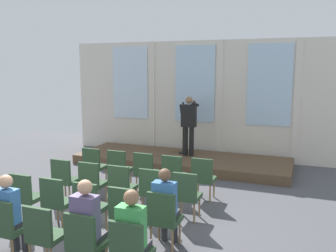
{
  "coord_description": "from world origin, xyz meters",
  "views": [
    {
      "loc": [
        3.36,
        -4.73,
        2.82
      ],
      "look_at": [
        0.05,
        3.86,
        1.35
      ],
      "focal_mm": 38.9,
      "sensor_mm": 36.0,
      "label": 1
    }
  ],
  "objects": [
    {
      "name": "chair_r1_c3",
      "position": [
        0.68,
        1.41,
        0.53
      ],
      "size": [
        0.46,
        0.44,
        0.94
      ],
      "color": "olive",
      "rests_on": "ground"
    },
    {
      "name": "chair_r2_c2",
      "position": [
        0.0,
        0.27,
        0.53
      ],
      "size": [
        0.46,
        0.44,
        0.94
      ],
      "color": "olive",
      "rests_on": "ground"
    },
    {
      "name": "chair_r2_c4",
      "position": [
        1.36,
        0.27,
        0.53
      ],
      "size": [
        0.46,
        0.44,
        0.94
      ],
      "color": "olive",
      "rests_on": "ground"
    },
    {
      "name": "chair_r1_c1",
      "position": [
        -0.68,
        1.41,
        0.53
      ],
      "size": [
        0.46,
        0.44,
        0.94
      ],
      "color": "olive",
      "rests_on": "ground"
    },
    {
      "name": "chair_r1_c4",
      "position": [
        1.36,
        1.41,
        0.53
      ],
      "size": [
        0.46,
        0.44,
        0.94
      ],
      "color": "olive",
      "rests_on": "ground"
    },
    {
      "name": "chair_r2_c0",
      "position": [
        -1.36,
        0.27,
        0.53
      ],
      "size": [
        0.46,
        0.44,
        0.94
      ],
      "color": "olive",
      "rests_on": "ground"
    },
    {
      "name": "chair_r3_c1",
      "position": [
        -0.68,
        -0.88,
        0.53
      ],
      "size": [
        0.46,
        0.44,
        0.94
      ],
      "color": "olive",
      "rests_on": "ground"
    },
    {
      "name": "rear_partition",
      "position": [
        0.04,
        6.39,
        1.88
      ],
      "size": [
        8.55,
        0.14,
        3.66
      ],
      "color": "silver",
      "rests_on": "ground"
    },
    {
      "name": "audience_r2_c4",
      "position": [
        1.36,
        0.35,
        0.72
      ],
      "size": [
        0.36,
        0.39,
        1.28
      ],
      "color": "#2D2D33",
      "rests_on": "ground"
    },
    {
      "name": "mic_stand",
      "position": [
        -0.11,
        5.51,
        0.6
      ],
      "size": [
        0.28,
        0.28,
        1.56
      ],
      "color": "black",
      "rests_on": "stage_platform"
    },
    {
      "name": "audience_r3_c4",
      "position": [
        1.36,
        -0.79,
        0.73
      ],
      "size": [
        0.36,
        0.39,
        1.31
      ],
      "color": "#2D2D33",
      "rests_on": "ground"
    },
    {
      "name": "chair_r3_c4",
      "position": [
        1.36,
        -0.88,
        0.53
      ],
      "size": [
        0.46,
        0.44,
        0.94
      ],
      "color": "olive",
      "rests_on": "ground"
    },
    {
      "name": "chair_r1_c0",
      "position": [
        -1.36,
        1.41,
        0.53
      ],
      "size": [
        0.46,
        0.44,
        0.94
      ],
      "color": "olive",
      "rests_on": "ground"
    },
    {
      "name": "ground_plane",
      "position": [
        0.0,
        0.0,
        0.0
      ],
      "size": [
        16.64,
        16.64,
        0.0
      ],
      "primitive_type": "plane",
      "color": "#4C4C51"
    },
    {
      "name": "chair_r0_c0",
      "position": [
        -1.36,
        2.55,
        0.53
      ],
      "size": [
        0.46,
        0.44,
        0.94
      ],
      "color": "olive",
      "rests_on": "ground"
    },
    {
      "name": "speaker",
      "position": [
        0.15,
        5.27,
        1.28
      ],
      "size": [
        0.51,
        0.69,
        1.75
      ],
      "color": "black",
      "rests_on": "stage_platform"
    },
    {
      "name": "chair_r2_c3",
      "position": [
        0.68,
        0.27,
        0.53
      ],
      "size": [
        0.46,
        0.44,
        0.94
      ],
      "color": "olive",
      "rests_on": "ground"
    },
    {
      "name": "chair_r0_c2",
      "position": [
        0.0,
        2.55,
        0.53
      ],
      "size": [
        0.46,
        0.44,
        0.94
      ],
      "color": "olive",
      "rests_on": "ground"
    },
    {
      "name": "audience_r3_c3",
      "position": [
        0.68,
        -0.8,
        0.75
      ],
      "size": [
        0.36,
        0.39,
        1.36
      ],
      "color": "#2D2D33",
      "rests_on": "ground"
    },
    {
      "name": "chair_r0_c1",
      "position": [
        -0.68,
        2.55,
        0.53
      ],
      "size": [
        0.46,
        0.44,
        0.94
      ],
      "color": "olive",
      "rests_on": "ground"
    },
    {
      "name": "chair_r0_c3",
      "position": [
        0.68,
        2.55,
        0.53
      ],
      "size": [
        0.46,
        0.44,
        0.94
      ],
      "color": "olive",
      "rests_on": "ground"
    },
    {
      "name": "chair_r3_c2",
      "position": [
        0.0,
        -0.88,
        0.53
      ],
      "size": [
        0.46,
        0.44,
        0.94
      ],
      "color": "olive",
      "rests_on": "ground"
    },
    {
      "name": "audience_r3_c1",
      "position": [
        -0.68,
        -0.79,
        0.72
      ],
      "size": [
        0.36,
        0.39,
        1.28
      ],
      "color": "#2D2D33",
      "rests_on": "ground"
    },
    {
      "name": "chair_r1_c2",
      "position": [
        0.0,
        1.41,
        0.53
      ],
      "size": [
        0.46,
        0.44,
        0.94
      ],
      "color": "olive",
      "rests_on": "ground"
    },
    {
      "name": "chair_r0_c4",
      "position": [
        1.36,
        2.55,
        0.53
      ],
      "size": [
        0.46,
        0.44,
        0.94
      ],
      "color": "olive",
      "rests_on": "ground"
    },
    {
      "name": "stage_platform",
      "position": [
        0.0,
        5.09,
        0.13
      ],
      "size": [
        6.18,
        2.02,
        0.26
      ],
      "primitive_type": "cube",
      "color": "brown",
      "rests_on": "ground"
    },
    {
      "name": "chair_r3_c3",
      "position": [
        0.68,
        -0.88,
        0.53
      ],
      "size": [
        0.46,
        0.44,
        0.94
      ],
      "color": "olive",
      "rests_on": "ground"
    },
    {
      "name": "chair_r2_c1",
      "position": [
        -0.68,
        0.27,
        0.53
      ],
      "size": [
        0.46,
        0.44,
        0.94
      ],
      "color": "olive",
      "rests_on": "ground"
    }
  ]
}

